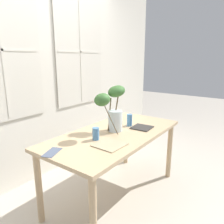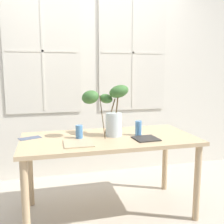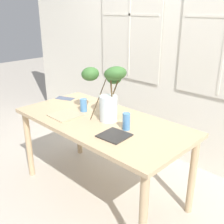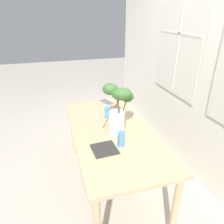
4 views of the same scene
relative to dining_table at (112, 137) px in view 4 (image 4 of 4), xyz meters
name	(u,v)px [view 4 (image 4 of 4)]	position (x,y,z in m)	size (l,w,h in m)	color
ground	(112,185)	(0.00, 0.00, -0.65)	(14.00, 14.00, 0.00)	#B7AD9E
back_wall_with_windows	(219,42)	(0.00, 1.07, 0.88)	(4.98, 0.14, 3.06)	silver
dining_table	(112,137)	(0.00, 0.00, 0.00)	(1.57, 0.77, 0.74)	tan
vase_with_branches	(118,107)	(0.02, 0.05, 0.34)	(0.49, 0.31, 0.50)	silver
drinking_glass_blue_left	(108,113)	(-0.27, 0.03, 0.15)	(0.06, 0.06, 0.12)	#4C84BC
drinking_glass_blue_right	(122,139)	(0.28, 0.00, 0.16)	(0.06, 0.06, 0.14)	#4C84BC
plate_square_left	(90,118)	(-0.30, -0.16, 0.09)	(0.24, 0.24, 0.01)	tan
plate_square_right	(104,149)	(0.30, -0.15, 0.09)	(0.21, 0.21, 0.01)	#2D2B28
napkin_folded	(107,102)	(-0.70, 0.13, 0.09)	(0.19, 0.09, 0.00)	#4C566B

